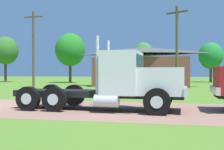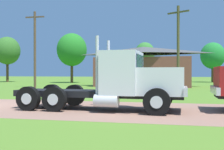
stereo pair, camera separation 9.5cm
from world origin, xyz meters
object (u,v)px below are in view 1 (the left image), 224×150
Objects in this scene: truck_foreground_white at (123,83)px; utility_pole_near at (33,47)px; shed_building at (142,67)px; utility_pole_far at (177,46)px.

utility_pole_near is (-12.65, 16.02, 3.20)m from truck_foreground_white.
shed_building is at bearing 27.62° from utility_pole_near.
truck_foreground_white is 15.32m from utility_pole_far.
truck_foreground_white is 0.66× the size of shed_building.
truck_foreground_white is at bearing -51.71° from utility_pole_near.
shed_building is at bearing 93.67° from truck_foreground_white.
utility_pole_near is at bearing 128.29° from truck_foreground_white.
truck_foreground_white is 20.66m from utility_pole_near.
utility_pole_near reaches higher than shed_building.
utility_pole_near reaches higher than utility_pole_far.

